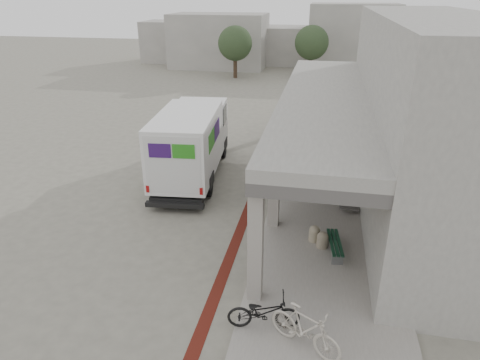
% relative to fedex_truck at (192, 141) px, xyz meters
% --- Properties ---
extents(ground, '(120.00, 120.00, 0.00)m').
position_rel_fedex_truck_xyz_m(ground, '(2.02, -4.33, -1.68)').
color(ground, '#6C685C').
rests_on(ground, ground).
extents(bike_lane_stripe, '(0.35, 40.00, 0.01)m').
position_rel_fedex_truck_xyz_m(bike_lane_stripe, '(3.02, -2.33, -1.68)').
color(bike_lane_stripe, '#501710').
rests_on(bike_lane_stripe, ground).
extents(sidewalk, '(4.40, 28.00, 0.12)m').
position_rel_fedex_truck_xyz_m(sidewalk, '(6.02, -4.33, -1.62)').
color(sidewalk, gray).
rests_on(sidewalk, ground).
extents(transit_building, '(7.60, 17.00, 7.00)m').
position_rel_fedex_truck_xyz_m(transit_building, '(8.86, 0.17, 1.72)').
color(transit_building, gray).
rests_on(transit_building, ground).
extents(distant_backdrop, '(28.00, 10.00, 6.50)m').
position_rel_fedex_truck_xyz_m(distant_backdrop, '(-0.82, 31.56, 1.02)').
color(distant_backdrop, gray).
rests_on(distant_backdrop, ground).
extents(tree_left, '(3.20, 3.20, 4.80)m').
position_rel_fedex_truck_xyz_m(tree_left, '(-2.98, 23.67, 1.50)').
color(tree_left, '#38281C').
rests_on(tree_left, ground).
extents(tree_mid, '(3.20, 3.20, 4.80)m').
position_rel_fedex_truck_xyz_m(tree_mid, '(4.02, 25.67, 1.50)').
color(tree_mid, '#38281C').
rests_on(tree_mid, ground).
extents(tree_right, '(3.20, 3.20, 4.80)m').
position_rel_fedex_truck_xyz_m(tree_right, '(12.02, 24.67, 1.50)').
color(tree_right, '#38281C').
rests_on(tree_right, ground).
extents(fedex_truck, '(2.98, 7.58, 3.16)m').
position_rel_fedex_truck_xyz_m(fedex_truck, '(0.00, 0.00, 0.00)').
color(fedex_truck, black).
rests_on(fedex_truck, ground).
extents(bench, '(0.55, 1.65, 0.38)m').
position_rel_fedex_truck_xyz_m(bench, '(6.27, -5.23, -1.29)').
color(bench, slate).
rests_on(bench, sidewalk).
extents(bollard_near, '(0.37, 0.37, 0.55)m').
position_rel_fedex_truck_xyz_m(bollard_near, '(5.87, -5.01, -1.29)').
color(bollard_near, gray).
rests_on(bollard_near, sidewalk).
extents(bollard_far, '(0.37, 0.37, 0.55)m').
position_rel_fedex_truck_xyz_m(bollard_far, '(5.61, -4.67, -1.28)').
color(bollard_far, gray).
rests_on(bollard_far, sidewalk).
extents(utility_cabinet, '(0.53, 0.68, 1.06)m').
position_rel_fedex_truck_xyz_m(utility_cabinet, '(6.32, -0.55, -1.03)').
color(utility_cabinet, slate).
rests_on(utility_cabinet, sidewalk).
extents(bicycle_black, '(1.86, 0.91, 0.93)m').
position_rel_fedex_truck_xyz_m(bicycle_black, '(4.52, -8.96, -1.09)').
color(bicycle_black, black).
rests_on(bicycle_black, sidewalk).
extents(bicycle_cream, '(1.92, 1.40, 1.14)m').
position_rel_fedex_truck_xyz_m(bicycle_cream, '(5.56, -9.45, -0.99)').
color(bicycle_cream, '#BAB1A3').
rests_on(bicycle_cream, sidewalk).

